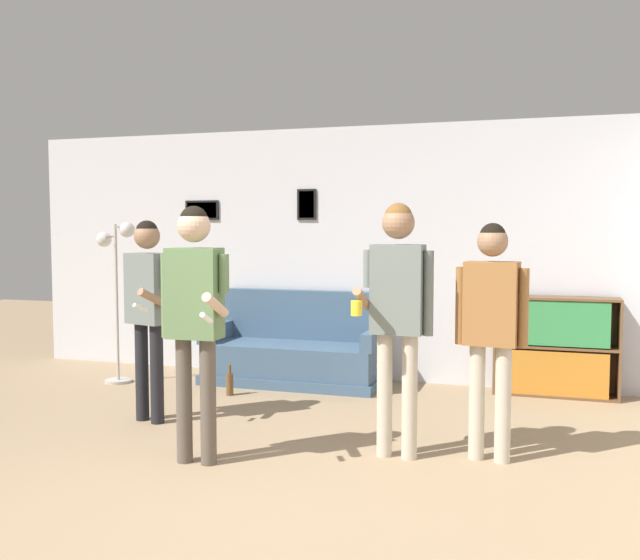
% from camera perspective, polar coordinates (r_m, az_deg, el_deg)
% --- Properties ---
extents(ground_plane, '(20.00, 20.00, 0.00)m').
position_cam_1_polar(ground_plane, '(4.05, -11.21, -19.50)').
color(ground_plane, '#937A5B').
extents(wall_back, '(8.06, 0.08, 2.70)m').
position_cam_1_polar(wall_back, '(7.63, 3.91, 2.12)').
color(wall_back, silver).
rests_on(wall_back, ground_plane).
extents(couch, '(1.86, 0.80, 0.95)m').
position_cam_1_polar(couch, '(7.54, -2.01, -5.89)').
color(couch, '#3D5670').
rests_on(couch, ground_plane).
extents(bookshelf, '(1.16, 0.30, 0.96)m').
position_cam_1_polar(bookshelf, '(7.27, 18.34, -5.09)').
color(bookshelf, brown).
rests_on(bookshelf, ground_plane).
extents(floor_lamp, '(0.44, 0.28, 1.68)m').
position_cam_1_polar(floor_lamp, '(7.73, -15.99, 0.60)').
color(floor_lamp, '#ADA89E').
rests_on(floor_lamp, ground_plane).
extents(person_player_foreground_left, '(0.48, 0.54, 1.69)m').
position_cam_1_polar(person_player_foreground_left, '(6.08, -13.61, -1.46)').
color(person_player_foreground_left, black).
rests_on(person_player_foreground_left, ground_plane).
extents(person_player_foreground_center, '(0.51, 0.46, 1.77)m').
position_cam_1_polar(person_player_foreground_center, '(4.92, -9.99, -1.95)').
color(person_player_foreground_center, brown).
rests_on(person_player_foreground_center, ground_plane).
extents(person_watcher_holding_cup, '(0.51, 0.44, 1.80)m').
position_cam_1_polar(person_watcher_holding_cup, '(5.00, 6.22, -1.62)').
color(person_watcher_holding_cup, '#B7AD99').
rests_on(person_watcher_holding_cup, ground_plane).
extents(person_spectator_near_bookshelf, '(0.50, 0.24, 1.66)m').
position_cam_1_polar(person_spectator_near_bookshelf, '(5.05, 13.54, -2.84)').
color(person_spectator_near_bookshelf, '#B7AD99').
rests_on(person_spectator_near_bookshelf, ground_plane).
extents(bottle_on_floor, '(0.07, 0.07, 0.30)m').
position_cam_1_polar(bottle_on_floor, '(7.05, -7.23, -8.21)').
color(bottle_on_floor, brown).
rests_on(bottle_on_floor, ground_plane).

